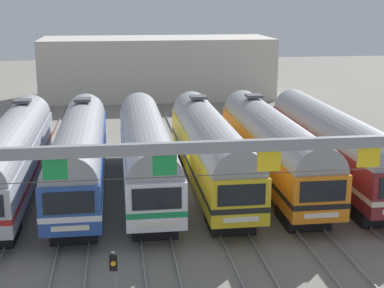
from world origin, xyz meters
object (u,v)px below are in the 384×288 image
at_px(commuter_train_white, 146,149).
at_px(yard_signal_mast, 114,278).
at_px(commuter_train_blue, 80,151).
at_px(catenary_gantry, 217,170).
at_px(commuter_train_stainless, 12,154).
at_px(commuter_train_maroon, 332,143).
at_px(commuter_train_orange, 272,145).
at_px(commuter_train_yellow, 210,147).

xyz_separation_m(commuter_train_white, yard_signal_mast, (-1.98, -15.49, -0.47)).
bearing_deg(commuter_train_blue, yard_signal_mast, -82.73).
relative_size(catenary_gantry, yard_signal_mast, 7.86).
bearing_deg(commuter_train_stainless, commuter_train_maroon, -0.01).
distance_m(commuter_train_blue, commuter_train_white, 3.95).
bearing_deg(commuter_train_blue, commuter_train_orange, 0.00).
height_order(commuter_train_maroon, yard_signal_mast, commuter_train_maroon).
bearing_deg(commuter_train_white, commuter_train_yellow, 0.06).
bearing_deg(commuter_train_orange, catenary_gantry, -113.71).
relative_size(commuter_train_white, commuter_train_orange, 1.00).
distance_m(commuter_train_blue, commuter_train_maroon, 15.81).
distance_m(commuter_train_orange, catenary_gantry, 14.98).
height_order(commuter_train_stainless, catenary_gantry, catenary_gantry).
height_order(commuter_train_stainless, commuter_train_orange, same).
height_order(commuter_train_maroon, catenary_gantry, catenary_gantry).
xyz_separation_m(commuter_train_maroon, yard_signal_mast, (-13.83, -15.49, -0.47)).
height_order(commuter_train_yellow, yard_signal_mast, commuter_train_yellow).
relative_size(commuter_train_blue, yard_signal_mast, 5.68).
bearing_deg(commuter_train_white, commuter_train_blue, 179.94).
bearing_deg(commuter_train_orange, commuter_train_yellow, 180.00).
distance_m(commuter_train_blue, yard_signal_mast, 15.63).
bearing_deg(commuter_train_stainless, commuter_train_yellow, 0.00).
height_order(commuter_train_yellow, commuter_train_orange, same).
height_order(commuter_train_orange, yard_signal_mast, commuter_train_orange).
bearing_deg(commuter_train_stainless, catenary_gantry, -53.79).
distance_m(commuter_train_blue, commuter_train_orange, 11.86).
bearing_deg(commuter_train_maroon, commuter_train_orange, 179.94).
distance_m(commuter_train_maroon, catenary_gantry, 16.93).
relative_size(commuter_train_stainless, commuter_train_orange, 1.00).
xyz_separation_m(commuter_train_blue, catenary_gantry, (5.93, -13.50, 2.65)).
bearing_deg(commuter_train_yellow, catenary_gantry, -98.33).
bearing_deg(yard_signal_mast, commuter_train_blue, 97.27).
xyz_separation_m(commuter_train_stainless, commuter_train_white, (7.91, -0.00, -0.00)).
relative_size(commuter_train_yellow, commuter_train_orange, 1.00).
bearing_deg(catenary_gantry, commuter_train_maroon, 53.79).
bearing_deg(commuter_train_stainless, yard_signal_mast, -69.06).
xyz_separation_m(commuter_train_stainless, yard_signal_mast, (5.93, -15.50, -0.48)).
bearing_deg(commuter_train_blue, commuter_train_yellow, 0.00).
height_order(commuter_train_blue, commuter_train_white, commuter_train_blue).
bearing_deg(commuter_train_white, commuter_train_maroon, 0.00).
bearing_deg(catenary_gantry, yard_signal_mast, -153.19).
bearing_deg(commuter_train_maroon, commuter_train_blue, 179.98).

